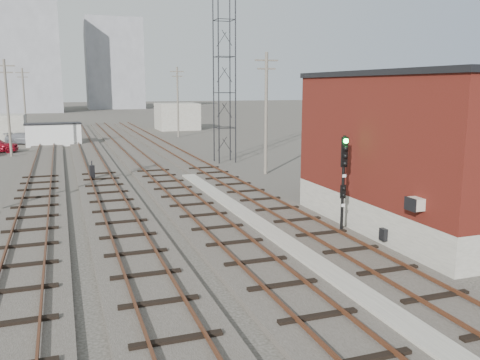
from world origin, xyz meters
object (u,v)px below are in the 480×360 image
signal_mast (344,176)px  switch_stand (92,172)px  site_trailer (53,134)px  car_grey (25,138)px

signal_mast → switch_stand: (-9.77, 17.02, -2.02)m
switch_stand → site_trailer: (-2.70, 24.13, 0.64)m
switch_stand → site_trailer: 24.29m
switch_stand → site_trailer: size_ratio=0.22×
signal_mast → car_grey: bearing=109.6°
signal_mast → site_trailer: signal_mast is taller
site_trailer → signal_mast: bearing=-75.5°
signal_mast → car_grey: (-15.58, 43.80, -2.00)m
signal_mast → switch_stand: size_ratio=3.29×
car_grey → signal_mast: bearing=-135.5°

